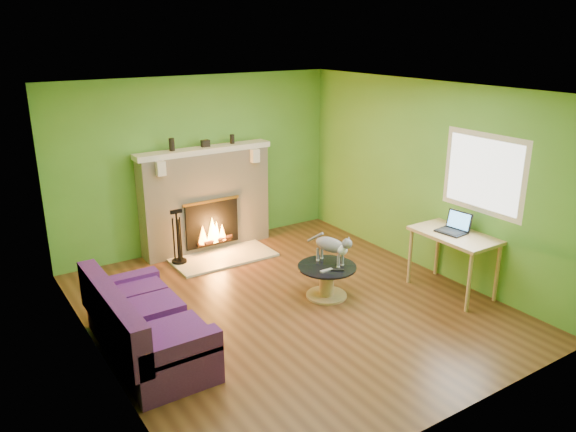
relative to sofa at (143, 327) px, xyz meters
name	(u,v)px	position (x,y,z in m)	size (l,w,h in m)	color
floor	(290,306)	(1.86, 0.07, -0.31)	(5.00, 5.00, 0.00)	#532D17
ceiling	(290,90)	(1.86, 0.07, 2.29)	(5.00, 5.00, 0.00)	white
wall_back	(199,163)	(1.86, 2.57, 0.99)	(5.00, 5.00, 0.00)	#508F2E
wall_front	(462,282)	(1.86, -2.43, 0.99)	(5.00, 5.00, 0.00)	#508F2E
wall_left	(92,244)	(-0.39, 0.07, 0.99)	(5.00, 5.00, 0.00)	#508F2E
wall_right	(428,178)	(4.11, 0.07, 0.99)	(5.00, 5.00, 0.00)	#508F2E
window_frame	(484,174)	(4.10, -0.83, 1.24)	(1.20, 1.20, 0.00)	silver
window_pane	(483,174)	(4.09, -0.83, 1.24)	(1.06, 1.06, 0.00)	white
fireplace	(206,200)	(1.86, 2.38, 0.46)	(2.10, 0.46, 1.58)	beige
hearth	(223,257)	(1.86, 1.87, -0.30)	(1.50, 0.75, 0.03)	beige
mantel	(204,150)	(1.86, 2.36, 1.23)	(2.10, 0.28, 0.08)	silver
sofa	(143,327)	(0.00, 0.00, 0.00)	(0.86, 1.80, 0.81)	#4F1961
coffee_table	(327,279)	(2.39, 0.03, -0.07)	(0.74, 0.74, 0.42)	tan
desk	(454,241)	(3.81, -0.73, 0.39)	(0.62, 1.08, 0.80)	tan
cat	(330,248)	(2.47, 0.08, 0.31)	(0.24, 0.65, 0.41)	slate
remote_silver	(326,270)	(2.29, -0.09, 0.11)	(0.17, 0.04, 0.02)	gray
remote_black	(337,270)	(2.41, -0.15, 0.11)	(0.16, 0.04, 0.02)	black
laptop	(452,223)	(3.79, -0.68, 0.61)	(0.30, 0.35, 0.26)	black
fire_tools	(178,236)	(1.23, 2.02, 0.12)	(0.21, 0.21, 0.80)	black
mantel_vase_left	(172,145)	(1.38, 2.39, 1.36)	(0.08, 0.08, 0.18)	black
mantel_vase_right	(232,139)	(2.34, 2.39, 1.34)	(0.07, 0.07, 0.14)	black
mantel_box	(205,143)	(1.90, 2.39, 1.32)	(0.12, 0.08, 0.10)	black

